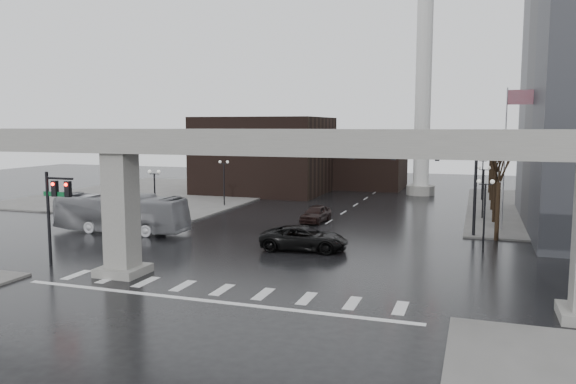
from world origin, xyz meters
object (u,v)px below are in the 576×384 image
pickup_truck (304,238)px  far_car (316,214)px  signal_mast_arm (427,164)px  city_bus (121,213)px

pickup_truck → far_car: size_ratio=1.36×
signal_mast_arm → city_bus: (-24.15, -7.41, -4.21)m
far_car → pickup_truck: bearing=-73.7°
pickup_truck → city_bus: city_bus is taller
signal_mast_arm → city_bus: 25.61m
signal_mast_arm → far_car: 11.64m
far_car → signal_mast_arm: bearing=-10.7°
pickup_truck → city_bus: size_ratio=0.54×
signal_mast_arm → pickup_truck: (-7.66, -8.98, -4.96)m
city_bus → far_car: bearing=-55.8°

